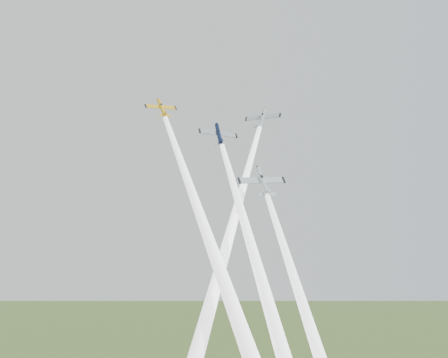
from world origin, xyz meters
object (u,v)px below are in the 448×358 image
plane_yellow (162,108)px  plane_silver_right (262,118)px  plane_silver_low (263,182)px  plane_navy (219,134)px

plane_yellow → plane_silver_right: plane_yellow is taller
plane_silver_low → plane_silver_right: bearing=69.2°
plane_navy → plane_silver_low: plane_navy is taller
plane_yellow → plane_navy: 13.24m
plane_silver_right → plane_silver_low: 22.72m
plane_yellow → plane_silver_right: bearing=-12.2°
plane_navy → plane_silver_right: plane_silver_right is taller
plane_yellow → plane_silver_low: plane_yellow is taller
plane_navy → plane_silver_low: 14.89m
plane_navy → plane_silver_right: (9.47, 8.36, 5.47)m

